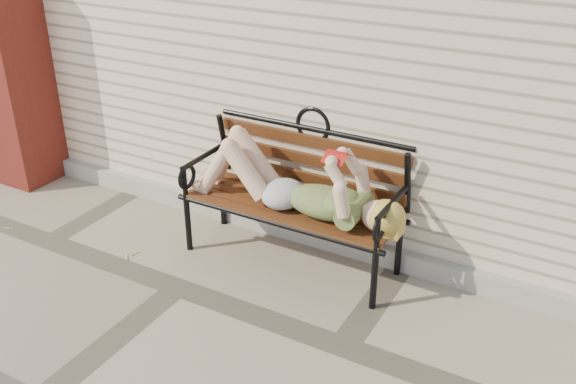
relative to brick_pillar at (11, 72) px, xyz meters
The scene contains 5 objects.
ground 2.62m from the brick_pillar, 18.06° to the right, with size 80.00×80.00×0.00m, color gray.
foundation_strip 2.49m from the brick_pillar, ahead, with size 8.00×0.10×0.15m, color #A5A095.
brick_pillar is the anchor object (origin of this frame).
garden_bench 2.84m from the brick_pillar, ahead, with size 1.69×0.67×1.09m.
reading_woman 2.85m from the brick_pillar, ahead, with size 1.59×0.36×0.50m.
Camera 1 is at (2.44, -2.81, 2.58)m, focal length 40.00 mm.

